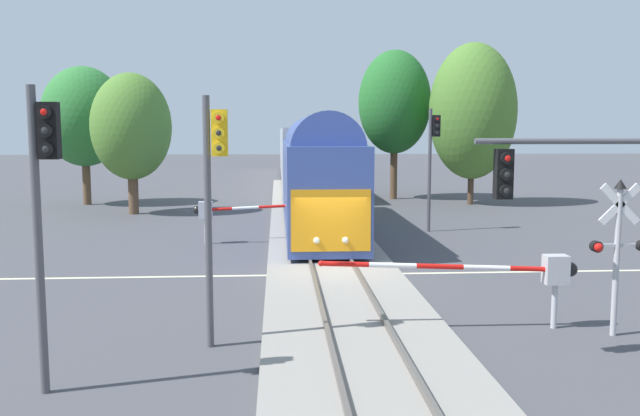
# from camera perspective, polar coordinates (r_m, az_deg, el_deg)

# --- Properties ---
(ground_plane) EXTENTS (220.00, 220.00, 0.00)m
(ground_plane) POSITION_cam_1_polar(r_m,az_deg,el_deg) (22.39, 1.12, -5.69)
(ground_plane) COLOR #47474C
(road_centre_stripe) EXTENTS (44.00, 0.20, 0.01)m
(road_centre_stripe) POSITION_cam_1_polar(r_m,az_deg,el_deg) (22.39, 1.12, -5.68)
(road_centre_stripe) COLOR beige
(road_centre_stripe) RESTS_ON ground
(railway_track) EXTENTS (4.40, 80.00, 0.32)m
(railway_track) POSITION_cam_1_polar(r_m,az_deg,el_deg) (22.37, 1.12, -5.45)
(railway_track) COLOR gray
(railway_track) RESTS_ON ground
(commuter_train) EXTENTS (3.04, 59.54, 5.16)m
(commuter_train) POSITION_cam_1_polar(r_m,az_deg,el_deg) (50.60, -1.56, 4.35)
(commuter_train) COLOR #384C93
(commuter_train) RESTS_ON railway_track
(crossing_gate_near) EXTENTS (6.28, 0.40, 1.80)m
(crossing_gate_near) POSITION_cam_1_polar(r_m,az_deg,el_deg) (16.88, 17.10, -5.17)
(crossing_gate_near) COLOR #B7B7BC
(crossing_gate_near) RESTS_ON ground
(crossing_signal_mast) EXTENTS (1.36, 0.44, 3.68)m
(crossing_signal_mast) POSITION_cam_1_polar(r_m,az_deg,el_deg) (16.89, 24.09, -2.58)
(crossing_signal_mast) COLOR #B2B2B7
(crossing_signal_mast) RESTS_ON ground
(crossing_gate_far) EXTENTS (6.18, 0.40, 1.80)m
(crossing_gate_far) POSITION_cam_1_polar(r_m,az_deg,el_deg) (28.45, -8.28, -0.20)
(crossing_gate_far) COLOR #B7B7BC
(crossing_gate_far) RESTS_ON ground
(traffic_signal_near_right) EXTENTS (4.42, 0.38, 4.82)m
(traffic_signal_near_right) POSITION_cam_1_polar(r_m,az_deg,el_deg) (14.71, 23.52, 1.50)
(traffic_signal_near_right) COLOR #4C4C51
(traffic_signal_near_right) RESTS_ON ground
(traffic_signal_far_side) EXTENTS (0.53, 0.38, 5.78)m
(traffic_signal_far_side) POSITION_cam_1_polar(r_m,az_deg,el_deg) (31.84, 9.59, 4.91)
(traffic_signal_far_side) COLOR #4C4C51
(traffic_signal_far_side) RESTS_ON ground
(traffic_signal_near_left) EXTENTS (0.53, 0.38, 5.58)m
(traffic_signal_near_left) POSITION_cam_1_polar(r_m,az_deg,el_deg) (12.81, -22.55, 1.42)
(traffic_signal_near_left) COLOR #4C4C51
(traffic_signal_near_left) RESTS_ON ground
(traffic_signal_median) EXTENTS (0.53, 0.38, 5.53)m
(traffic_signal_median) POSITION_cam_1_polar(r_m,az_deg,el_deg) (14.64, -9.07, 2.32)
(traffic_signal_median) COLOR #4C4C51
(traffic_signal_median) RESTS_ON ground
(elm_centre_background) EXTENTS (4.97, 4.97, 10.22)m
(elm_centre_background) POSITION_cam_1_polar(r_m,az_deg,el_deg) (46.76, 6.38, 8.93)
(elm_centre_background) COLOR brown
(elm_centre_background) RESTS_ON ground
(pine_left_background) EXTENTS (5.28, 5.28, 8.79)m
(pine_left_background) POSITION_cam_1_polar(r_m,az_deg,el_deg) (45.39, -19.47, 7.34)
(pine_left_background) COLOR brown
(pine_left_background) RESTS_ON ground
(oak_behind_train) EXTENTS (4.50, 4.50, 7.99)m
(oak_behind_train) POSITION_cam_1_polar(r_m,az_deg,el_deg) (39.46, -15.79, 6.67)
(oak_behind_train) COLOR brown
(oak_behind_train) RESTS_ON ground
(oak_far_right) EXTENTS (5.53, 5.53, 10.28)m
(oak_far_right) POSITION_cam_1_polar(r_m,az_deg,el_deg) (44.08, 12.88, 8.03)
(oak_far_right) COLOR #4C3828
(oak_far_right) RESTS_ON ground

